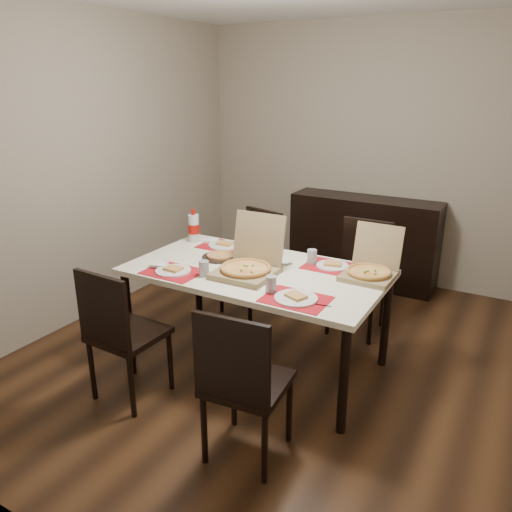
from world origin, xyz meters
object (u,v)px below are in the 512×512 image
Objects in this scene: dining_table at (256,278)px; chair_near_right at (242,380)px; dip_bowl at (285,262)px; pizza_box_center at (248,266)px; chair_far_right at (361,271)px; soda_bottle at (194,228)px; sideboard at (363,241)px; chair_near_left at (120,330)px; chair_far_left at (255,257)px.

chair_near_right is (0.44, -0.93, -0.17)m from dining_table.
dining_table is at bearing -120.95° from dip_bowl.
pizza_box_center reaches higher than dining_table.
soda_bottle is at bearing -153.59° from chair_far_right.
sideboard is 1.61× the size of chair_near_left.
soda_bottle reaches higher than dining_table.
chair_near_right is at bearing -84.53° from sideboard.
chair_near_left is at bearing -125.60° from pizza_box_center.
chair_near_left is at bearing -119.51° from chair_far_right.
chair_near_right and chair_far_left have the same top height.
chair_near_left is 1.00× the size of chair_near_right.
chair_far_right is 8.96× the size of dip_bowl.
chair_far_right is at bearing 88.98° from chair_near_right.
chair_far_right is 3.42× the size of soda_bottle.
dining_table is 1.94× the size of chair_near_right.
dining_table is 1.05m from chair_near_right.
chair_near_left is 0.97m from chair_near_right.
dining_table is 4.09× the size of pizza_box_center.
chair_far_left is at bearing 117.64° from chair_near_right.
soda_bottle reaches higher than chair_near_left.
chair_far_left is 0.68m from soda_bottle.
dining_table is 1.00m from chair_near_left.
dining_table is at bearing -59.85° from chair_far_left.
sideboard is 1.32m from chair_far_left.
dining_table is at bearing -22.34° from soda_bottle.
chair_near_left reaches higher than dining_table.
chair_near_left is 3.42× the size of soda_bottle.
chair_far_right is at bearing 26.41° from soda_bottle.
chair_far_right is 1.44m from soda_bottle.
sideboard reaches higher than dip_bowl.
chair_far_left and chair_far_right have the same top height.
sideboard reaches higher than dining_table.
sideboard is 1.99m from dining_table.
dining_table is 1.94× the size of chair_near_left.
pizza_box_center is (-0.00, -0.11, 0.13)m from dining_table.
soda_bottle is at bearing 102.01° from chair_near_left.
chair_far_right is (0.48, 0.94, -0.17)m from dining_table.
chair_far_left is at bearing 88.05° from chair_near_left.
sideboard is 1.61× the size of chair_far_left.
dining_table is 1.07m from chair_far_right.
sideboard is at bearing 95.47° from chair_near_right.
chair_near_left is 2.04m from chair_far_right.
chair_far_left is at bearing 134.61° from dip_bowl.
dining_table is at bearing 87.69° from pizza_box_center.
chair_far_left reaches higher than dining_table.
chair_near_right is 0.99m from pizza_box_center.
chair_near_left is 1.00× the size of chair_far_right.
pizza_box_center reaches higher than chair_near_right.
chair_near_left is at bearing -122.24° from dining_table.
chair_far_left is (0.06, 1.64, 0.00)m from chair_near_left.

